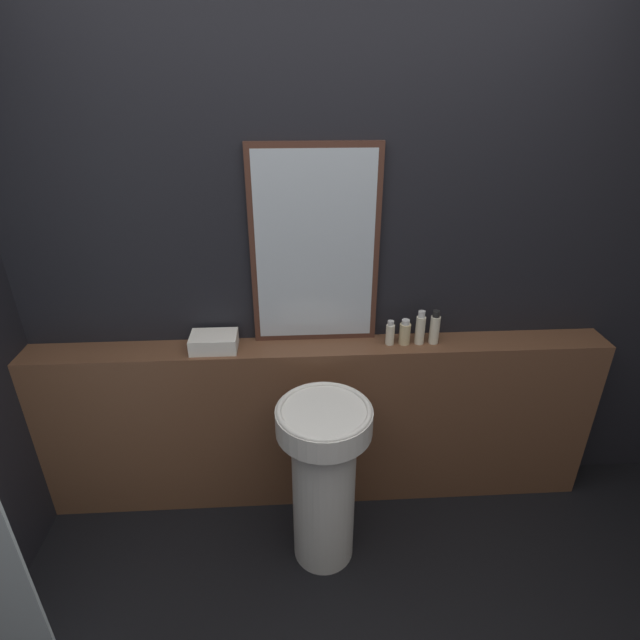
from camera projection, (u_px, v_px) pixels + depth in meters
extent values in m
cube|color=black|center=(319.00, 267.00, 2.28)|extent=(8.00, 0.06, 2.50)
cube|color=brown|center=(320.00, 423.00, 2.53)|extent=(2.74, 0.19, 0.91)
cylinder|color=silver|center=(324.00, 494.00, 2.23)|extent=(0.28, 0.28, 0.72)
cylinder|color=silver|center=(324.00, 421.00, 2.04)|extent=(0.40, 0.40, 0.11)
torus|color=silver|center=(324.00, 410.00, 2.02)|extent=(0.39, 0.39, 0.02)
cube|color=#47281E|center=(315.00, 248.00, 2.19)|extent=(0.57, 0.03, 0.90)
cube|color=#B2BCC6|center=(315.00, 249.00, 2.18)|extent=(0.52, 0.02, 0.85)
cube|color=silver|center=(214.00, 342.00, 2.28)|extent=(0.21, 0.15, 0.07)
cylinder|color=beige|center=(390.00, 335.00, 2.32)|extent=(0.04, 0.04, 0.10)
cylinder|color=silver|center=(391.00, 323.00, 2.29)|extent=(0.03, 0.03, 0.02)
cylinder|color=#C6B284|center=(405.00, 334.00, 2.32)|extent=(0.05, 0.05, 0.10)
cylinder|color=silver|center=(406.00, 322.00, 2.29)|extent=(0.04, 0.04, 0.02)
cylinder|color=beige|center=(420.00, 330.00, 2.32)|extent=(0.04, 0.04, 0.14)
cylinder|color=silver|center=(422.00, 314.00, 2.28)|extent=(0.03, 0.03, 0.03)
cylinder|color=beige|center=(434.00, 330.00, 2.32)|extent=(0.05, 0.05, 0.14)
cylinder|color=black|center=(436.00, 314.00, 2.28)|extent=(0.03, 0.03, 0.03)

